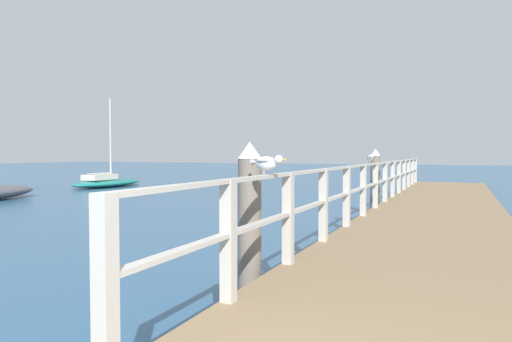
{
  "coord_description": "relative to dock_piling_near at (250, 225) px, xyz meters",
  "views": [
    {
      "loc": [
        0.49,
        -1.29,
        1.87
      ],
      "look_at": [
        -3.96,
        8.64,
        1.46
      ],
      "focal_mm": 32.07,
      "sensor_mm": 36.0,
      "label": 1
    }
  ],
  "objects": [
    {
      "name": "seagull_background",
      "position": [
        0.38,
        5.83,
        0.76
      ],
      "size": [
        0.24,
        0.46,
        0.21
      ],
      "rotation": [
        0.0,
        0.0,
        3.5
      ],
      "color": "white",
      "rests_on": "pier_railing"
    },
    {
      "name": "pier_deck",
      "position": [
        1.81,
        7.44,
        -0.76
      ],
      "size": [
        3.02,
        22.21,
        0.51
      ],
      "primitive_type": "cube",
      "color": "#846B4C",
      "rests_on": "ground_plane"
    },
    {
      "name": "boat_2",
      "position": [
        -15.8,
        14.95,
        -0.73
      ],
      "size": [
        1.85,
        5.02,
        4.96
      ],
      "rotation": [
        0.0,
        0.0,
        -0.01
      ],
      "color": "#197266",
      "rests_on": "ground_plane"
    },
    {
      "name": "seagull_foreground",
      "position": [
        0.39,
        -0.4,
        0.76
      ],
      "size": [
        0.47,
        0.24,
        0.21
      ],
      "rotation": [
        0.0,
        0.0,
        4.4
      ],
      "color": "white",
      "rests_on": "pier_railing"
    },
    {
      "name": "dock_piling_near",
      "position": [
        0.0,
        0.0,
        0.0
      ],
      "size": [
        0.29,
        0.29,
        2.01
      ],
      "color": "#6B6056",
      "rests_on": "ground_plane"
    },
    {
      "name": "dock_piling_far",
      "position": [
        0.0,
        8.85,
        0.0
      ],
      "size": [
        0.29,
        0.29,
        2.01
      ],
      "color": "#6B6056",
      "rests_on": "ground_plane"
    },
    {
      "name": "pier_railing",
      "position": [
        0.38,
        7.44,
        0.19
      ],
      "size": [
        0.12,
        20.73,
        1.13
      ],
      "color": "#B2ADA3",
      "rests_on": "pier_deck"
    }
  ]
}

